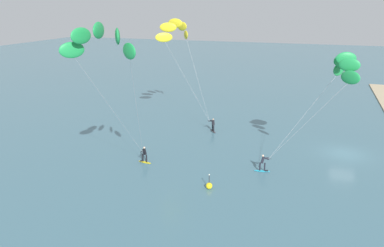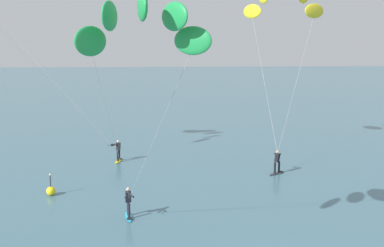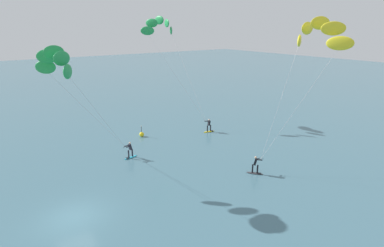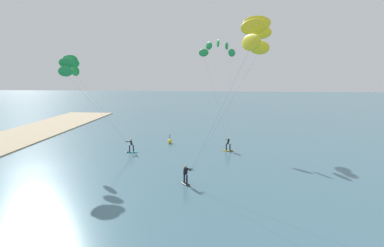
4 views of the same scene
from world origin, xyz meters
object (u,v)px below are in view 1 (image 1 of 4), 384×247
(marker_buoy, at_px, (209,186))
(kitesurfer_mid_water, at_px, (177,33))
(kitesurfer_far_out, at_px, (341,71))
(kitesurfer_nearshore, at_px, (102,48))

(marker_buoy, bearing_deg, kitesurfer_mid_water, 29.13)
(kitesurfer_far_out, relative_size, marker_buoy, 8.16)
(kitesurfer_mid_water, distance_m, kitesurfer_far_out, 21.18)
(kitesurfer_mid_water, height_order, marker_buoy, kitesurfer_mid_water)
(kitesurfer_nearshore, xyz_separation_m, kitesurfer_mid_water, (21.30, 2.72, -0.53))
(kitesurfer_far_out, bearing_deg, marker_buoy, 122.49)
(kitesurfer_nearshore, bearing_deg, kitesurfer_far_out, -54.26)
(kitesurfer_nearshore, relative_size, marker_buoy, 10.11)
(kitesurfer_mid_water, distance_m, marker_buoy, 21.59)
(kitesurfer_nearshore, height_order, kitesurfer_far_out, kitesurfer_nearshore)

